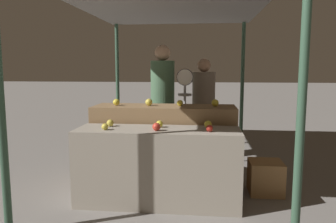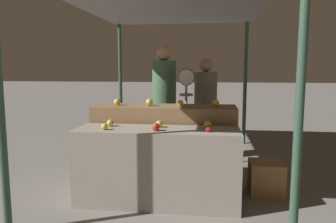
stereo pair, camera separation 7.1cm
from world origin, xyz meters
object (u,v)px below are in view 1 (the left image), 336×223
person_vendor_at_scale (163,95)px  person_customer_left (204,102)px  wooden_crate_side (266,177)px  produce_scale (185,98)px

person_vendor_at_scale → person_customer_left: 0.72m
person_vendor_at_scale → wooden_crate_side: size_ratio=4.75×
produce_scale → person_vendor_at_scale: bearing=139.7°
person_vendor_at_scale → person_customer_left: person_vendor_at_scale is taller
produce_scale → wooden_crate_side: produce_scale is taller
person_customer_left → person_vendor_at_scale: bearing=38.2°
produce_scale → person_vendor_at_scale: person_vendor_at_scale is taller
person_vendor_at_scale → wooden_crate_side: person_vendor_at_scale is taller
produce_scale → person_vendor_at_scale: 0.47m
person_customer_left → wooden_crate_side: person_customer_left is taller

